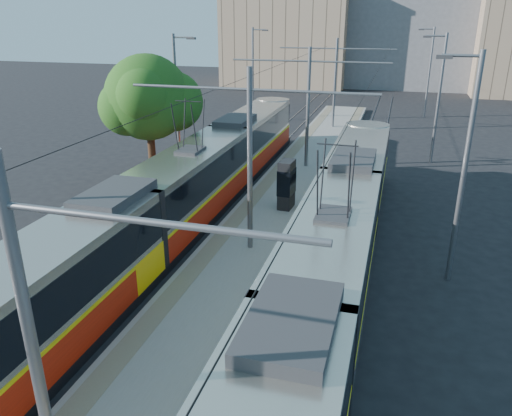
% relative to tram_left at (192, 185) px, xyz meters
% --- Properties ---
extents(ground, '(160.00, 160.00, 0.00)m').
position_rel_tram_left_xyz_m(ground, '(3.60, -10.75, -1.70)').
color(ground, black).
rests_on(ground, ground).
extents(platform, '(4.00, 50.00, 0.30)m').
position_rel_tram_left_xyz_m(platform, '(3.60, 6.25, -1.55)').
color(platform, gray).
rests_on(platform, ground).
extents(tactile_strip_left, '(0.70, 50.00, 0.01)m').
position_rel_tram_left_xyz_m(tactile_strip_left, '(2.15, 6.25, -1.40)').
color(tactile_strip_left, gray).
rests_on(tactile_strip_left, platform).
extents(tactile_strip_right, '(0.70, 50.00, 0.01)m').
position_rel_tram_left_xyz_m(tactile_strip_right, '(5.05, 6.25, -1.40)').
color(tactile_strip_right, gray).
rests_on(tactile_strip_right, platform).
extents(rails, '(8.71, 70.00, 0.03)m').
position_rel_tram_left_xyz_m(rails, '(3.60, 6.25, -1.69)').
color(rails, gray).
rests_on(rails, ground).
extents(tram_left, '(2.43, 32.17, 5.50)m').
position_rel_tram_left_xyz_m(tram_left, '(0.00, 0.00, 0.00)').
color(tram_left, black).
rests_on(tram_left, ground).
extents(tram_right, '(2.43, 30.04, 5.50)m').
position_rel_tram_left_xyz_m(tram_right, '(7.20, -5.97, 0.15)').
color(tram_right, black).
rests_on(tram_right, ground).
extents(catenary, '(9.20, 70.00, 7.00)m').
position_rel_tram_left_xyz_m(catenary, '(3.60, 3.40, 2.82)').
color(catenary, slate).
rests_on(catenary, platform).
extents(street_lamps, '(15.18, 38.22, 8.00)m').
position_rel_tram_left_xyz_m(street_lamps, '(3.60, 10.25, 2.48)').
color(street_lamps, slate).
rests_on(street_lamps, ground).
extents(shelter, '(0.72, 1.10, 2.34)m').
position_rel_tram_left_xyz_m(shelter, '(4.01, 1.92, -0.18)').
color(shelter, black).
rests_on(shelter, platform).
extents(tree, '(4.94, 4.56, 7.17)m').
position_rel_tram_left_xyz_m(tree, '(-3.67, 4.01, 3.14)').
color(tree, '#382314').
rests_on(tree, ground).
extents(building_left, '(16.32, 12.24, 12.67)m').
position_rel_tram_left_xyz_m(building_left, '(-6.40, 49.25, 4.64)').
color(building_left, gray).
rests_on(building_left, ground).
extents(building_centre, '(18.36, 14.28, 17.67)m').
position_rel_tram_left_xyz_m(building_centre, '(9.60, 53.25, 7.14)').
color(building_centre, slate).
rests_on(building_centre, ground).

